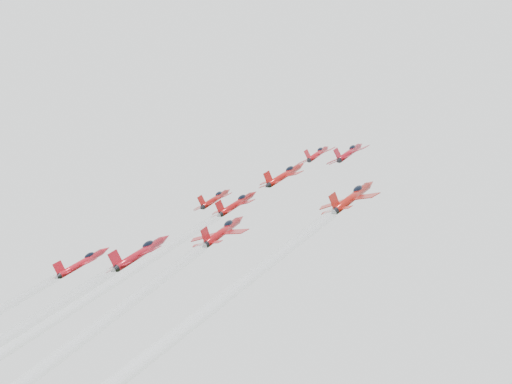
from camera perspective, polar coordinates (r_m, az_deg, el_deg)
The scene contains 6 objects.
jet_lead at distance 143.42m, azimuth 4.98°, elevation 3.08°, with size 8.84×10.70×8.67m.
jet_row2_left at distance 136.73m, azimuth -3.27°, elevation -0.52°, with size 8.99×10.88×8.81m.
jet_row2_center at distance 131.52m, azimuth 2.32°, elevation 1.40°, with size 9.81×11.86×9.61m.
jet_row2_right at distance 128.28m, azimuth 7.50°, elevation 3.17°, with size 8.89×10.76×8.72m.
jet_center at distance 87.70m, azimuth -15.38°, elevation -10.01°, with size 8.94×76.53×62.16m.
jet_rear_farright at distance 55.51m, azimuth -7.20°, elevation -13.78°, with size 8.49×72.67×59.03m.
Camera 1 is at (64.73, -88.17, 91.72)m, focal length 50.00 mm.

